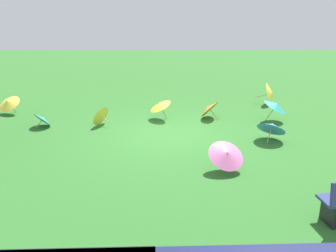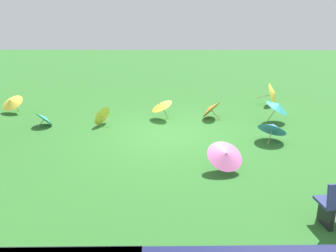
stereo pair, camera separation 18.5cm
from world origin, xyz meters
TOP-DOWN VIEW (x-y plane):
  - ground at (0.00, 0.00)m, footprint 40.00×40.00m
  - parasol_orange_0 at (-1.31, -1.60)m, footprint 0.89×0.95m
  - parasol_teal_0 at (3.99, -0.78)m, footprint 0.78×0.79m
  - parasol_yellow_0 at (-3.89, -3.34)m, footprint 0.94×0.96m
  - parasol_yellow_1 at (5.60, -2.15)m, footprint 0.99×0.98m
  - parasol_pink_0 at (-1.25, 2.46)m, footprint 1.06×1.02m
  - parasol_teal_2 at (-3.46, -1.23)m, footprint 0.95×0.96m
  - parasol_yellow_2 at (2.23, -0.91)m, footprint 0.65×0.74m
  - parasol_blue_0 at (-2.85, 0.47)m, footprint 1.08×1.06m
  - parasol_yellow_3 at (0.33, -1.50)m, footprint 0.90×0.91m

SIDE VIEW (x-z plane):
  - ground at x=0.00m, z-range 0.00..0.00m
  - parasol_teal_0 at x=3.99m, z-range 0.00..0.51m
  - parasol_yellow_2 at x=2.23m, z-range 0.00..0.64m
  - parasol_orange_0 at x=-1.31m, z-range 0.02..0.69m
  - parasol_blue_0 at x=-2.85m, z-range 0.04..0.77m
  - parasol_yellow_1 at x=5.60m, z-range 0.08..0.78m
  - parasol_yellow_0 at x=-3.89m, z-range 0.00..0.86m
  - parasol_pink_0 at x=-1.25m, z-range 0.07..0.80m
  - parasol_yellow_3 at x=0.33m, z-range 0.14..0.87m
  - parasol_teal_2 at x=-3.46m, z-range 0.15..0.96m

